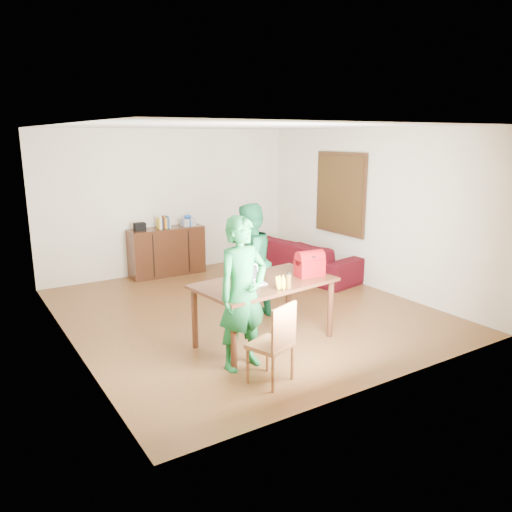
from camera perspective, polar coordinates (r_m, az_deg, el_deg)
room at (r=7.37m, az=-1.82°, el=3.70°), size 5.20×5.70×2.90m
table at (r=6.25m, az=0.98°, el=-3.82°), size 1.83×1.16×0.81m
chair at (r=5.42m, az=1.73°, el=-11.69°), size 0.51×0.50×0.90m
person_near at (r=5.54m, az=-1.55°, el=-4.31°), size 0.67×0.48×1.74m
person_far at (r=7.00m, az=-0.85°, el=-0.79°), size 1.00×0.90×1.67m
laptop at (r=6.09m, az=-0.39°, el=-2.86°), size 0.32×0.23×0.21m
bananas at (r=5.89m, az=2.83°, el=-3.55°), size 0.20×0.16×0.07m
bottle at (r=5.95m, az=3.72°, el=-2.76°), size 0.07×0.07×0.19m
red_bag at (r=6.46m, az=6.15°, el=-1.15°), size 0.38×0.24×0.26m
sofa at (r=9.44m, az=5.36°, el=-0.18°), size 1.32×2.44×0.68m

